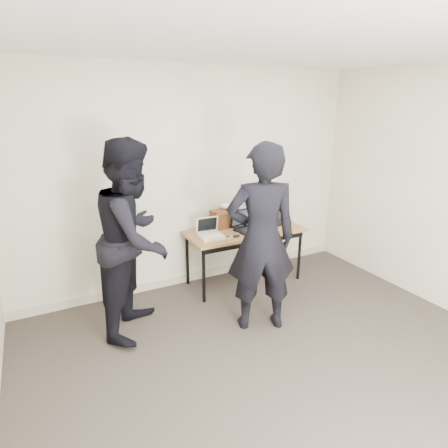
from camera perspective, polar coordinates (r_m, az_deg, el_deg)
room at (r=2.81m, az=13.31°, el=-1.51°), size 4.60×4.60×2.80m
desk at (r=4.79m, az=3.21°, el=-1.62°), size 1.51×0.67×0.72m
laptop_beige at (r=4.51m, az=-2.10°, el=-1.44°), size 0.30×0.29×0.23m
laptop_center at (r=4.77m, az=3.51°, el=-0.19°), size 0.38×0.37×0.26m
laptop_right at (r=5.13m, az=7.63°, el=0.95°), size 0.41×0.40×0.24m
leather_satchel at (r=4.84m, az=0.06°, el=0.94°), size 0.38×0.23×0.25m
tissue at (r=4.81m, az=0.34°, el=2.78°), size 0.14×0.12×0.08m
equipment_box at (r=5.23m, az=8.14°, el=1.36°), size 0.24×0.21×0.13m
power_brick at (r=4.52m, az=1.90°, el=-1.82°), size 0.07×0.05×0.03m
cables at (r=4.79m, az=3.69°, el=-0.81°), size 1.15×0.45×0.01m
person_typist at (r=3.74m, az=5.70°, el=-2.36°), size 0.82×0.67×1.94m
person_observer at (r=3.81m, az=-13.49°, el=-2.15°), size 1.15×1.21×1.97m
baseboard at (r=5.09m, az=-4.30°, el=-7.88°), size 4.50×0.03×0.10m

